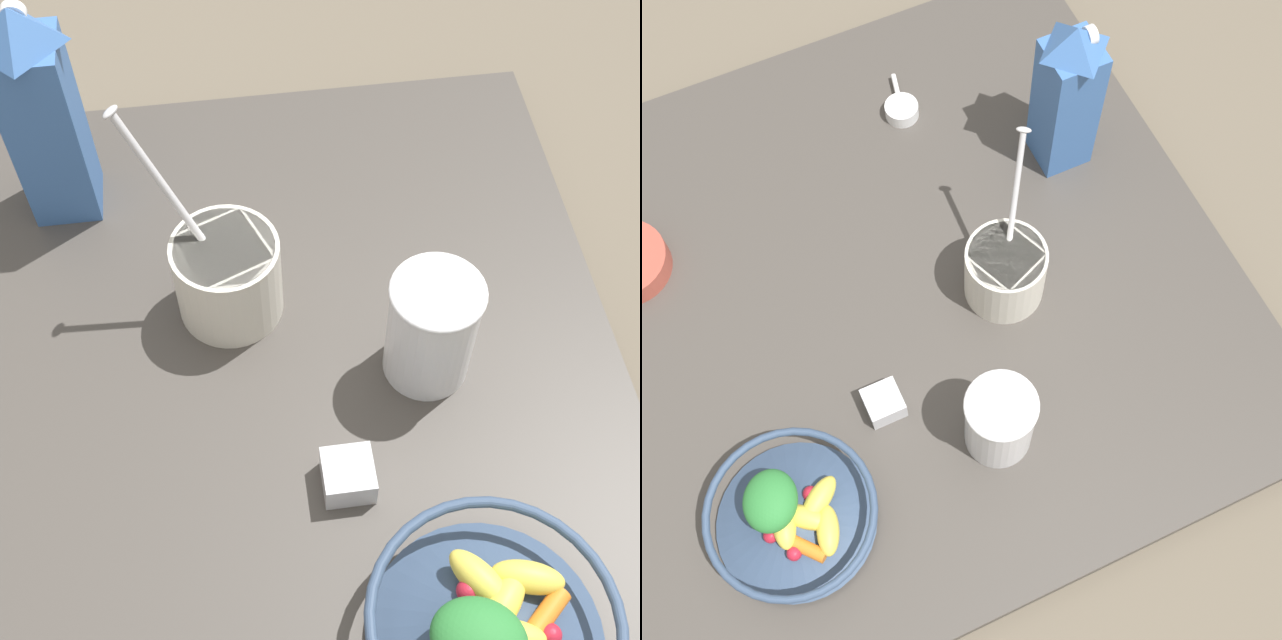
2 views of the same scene
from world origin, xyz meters
TOP-DOWN VIEW (x-y plane):
  - ground_plane at (0.00, 0.00)m, footprint 6.00×6.00m
  - countertop at (0.00, 0.00)m, footprint 0.92×0.92m
  - fruit_bowl at (-0.25, 0.24)m, footprint 0.21×0.21m
  - milk_carton at (0.11, -0.31)m, footprint 0.07×0.07m
  - yogurt_tub at (-0.06, -0.14)m, footprint 0.15×0.12m
  - drinking_cup at (-0.26, -0.04)m, footprint 0.09×0.09m
  - spice_jar at (-0.16, 0.08)m, footprint 0.05×0.05m

SIDE VIEW (x-z plane):
  - ground_plane at x=0.00m, z-range 0.00..0.00m
  - countertop at x=0.00m, z-range 0.00..0.03m
  - spice_jar at x=-0.16m, z-range 0.03..0.07m
  - fruit_bowl at x=-0.25m, z-range 0.03..0.12m
  - yogurt_tub at x=-0.06m, z-range -0.03..0.21m
  - drinking_cup at x=-0.26m, z-range 0.04..0.17m
  - milk_carton at x=0.11m, z-range 0.03..0.30m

